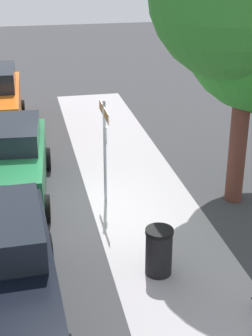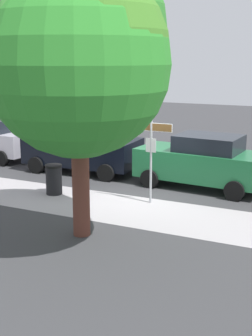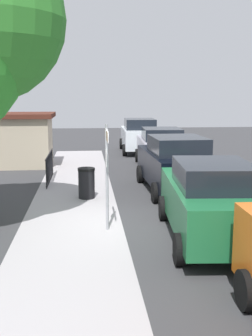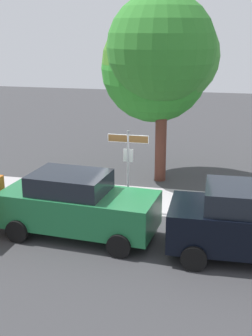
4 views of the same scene
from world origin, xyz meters
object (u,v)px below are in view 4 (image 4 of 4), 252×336
at_px(street_sign, 128,155).
at_px(trash_bin, 229,197).
at_px(shade_tree, 159,60).
at_px(car_green, 78,205).

height_order(street_sign, trash_bin, street_sign).
height_order(shade_tree, car_green, shade_tree).
distance_m(shade_tree, trash_bin, 5.81).
distance_m(street_sign, shade_tree, 4.49).
bearing_deg(shade_tree, car_green, -102.42).
bearing_deg(shade_tree, trash_bin, -47.19).
xyz_separation_m(car_green, trash_bin, (4.12, 2.81, -0.43)).
relative_size(street_sign, shade_tree, 0.38).
bearing_deg(street_sign, car_green, -111.80).
xyz_separation_m(shade_tree, trash_bin, (2.83, -3.05, -4.06)).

